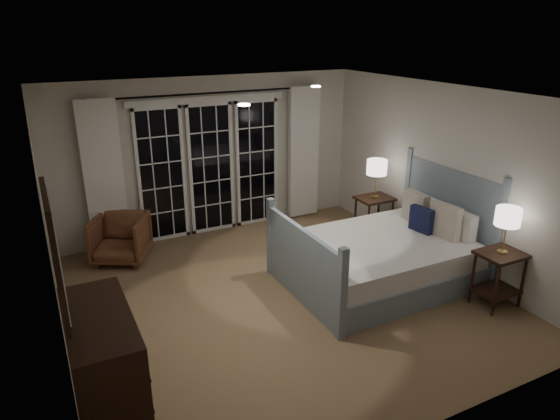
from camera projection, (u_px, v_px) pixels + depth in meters
name	position (u px, v px, depth m)	size (l,w,h in m)	color
floor	(281.00, 297.00, 6.28)	(5.00, 5.00, 0.00)	olive
ceiling	(281.00, 95.00, 5.41)	(5.00, 5.00, 0.00)	silver
wall_left	(49.00, 243.00, 4.79)	(0.02, 5.00, 2.50)	beige
wall_right	(441.00, 176.00, 6.90)	(0.02, 5.00, 2.50)	beige
wall_back	(210.00, 156.00, 7.94)	(5.00, 0.02, 2.50)	beige
wall_front	(430.00, 303.00, 3.75)	(5.00, 0.02, 2.50)	beige
french_doors	(211.00, 167.00, 7.96)	(2.50, 0.04, 2.20)	black
curtain_rod	(209.00, 93.00, 7.50)	(0.03, 0.03, 3.50)	black
curtain_left	(104.00, 178.00, 7.17)	(0.55, 0.10, 2.25)	white
curtain_right	(304.00, 153.00, 8.57)	(0.55, 0.10, 2.25)	white
downlight_a	(316.00, 87.00, 6.25)	(0.12, 0.12, 0.01)	white
downlight_b	(244.00, 105.00, 4.82)	(0.12, 0.12, 0.01)	white
bed	(383.00, 256.00, 6.58)	(2.39, 1.73, 1.40)	gray
nightstand_left	(499.00, 270.00, 5.95)	(0.54, 0.43, 0.70)	black
nightstand_right	(374.00, 211.00, 7.83)	(0.54, 0.43, 0.70)	black
lamp_left	(508.00, 217.00, 5.72)	(0.29, 0.29, 0.56)	#B49048
lamp_right	(377.00, 168.00, 7.58)	(0.31, 0.31, 0.60)	#B49048
armchair	(120.00, 239.00, 7.15)	(0.72, 0.74, 0.67)	brown
dresser	(104.00, 361.00, 4.35)	(0.55, 1.30, 0.92)	black
mirror	(55.00, 253.00, 3.87)	(0.05, 0.85, 1.00)	black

